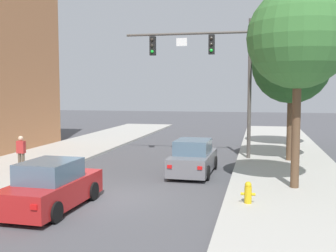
# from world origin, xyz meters

# --- Properties ---
(ground_plane) EXTENTS (120.00, 120.00, 0.00)m
(ground_plane) POSITION_xyz_m (0.00, 0.00, 0.00)
(ground_plane) COLOR #4C4C51
(sidewalk_right) EXTENTS (5.00, 60.00, 0.15)m
(sidewalk_right) POSITION_xyz_m (6.50, 0.00, 0.07)
(sidewalk_right) COLOR #B2AFA8
(sidewalk_right) RESTS_ON ground
(traffic_signal_mast) EXTENTS (7.00, 0.38, 7.50)m
(traffic_signal_mast) POSITION_xyz_m (2.61, 9.18, 5.36)
(traffic_signal_mast) COLOR #514C47
(traffic_signal_mast) RESTS_ON sidewalk_right
(car_lead_grey) EXTENTS (1.90, 4.27, 1.60)m
(car_lead_grey) POSITION_xyz_m (2.20, 5.00, 0.72)
(car_lead_grey) COLOR slate
(car_lead_grey) RESTS_ON ground
(car_following_red) EXTENTS (1.93, 4.29, 1.60)m
(car_following_red) POSITION_xyz_m (-1.39, -1.62, 0.72)
(car_following_red) COLOR #B21E1E
(car_following_red) RESTS_ON ground
(pedestrian_sidewalk_left_walker) EXTENTS (0.36, 0.22, 1.64)m
(pedestrian_sidewalk_left_walker) POSITION_xyz_m (-5.40, 3.09, 1.06)
(pedestrian_sidewalk_left_walker) COLOR brown
(pedestrian_sidewalk_left_walker) RESTS_ON sidewalk_left
(fire_hydrant) EXTENTS (0.48, 0.24, 0.72)m
(fire_hydrant) POSITION_xyz_m (4.81, -0.10, 0.51)
(fire_hydrant) COLOR gold
(fire_hydrant) RESTS_ON sidewalk_right
(street_tree_nearest) EXTENTS (3.80, 3.80, 7.54)m
(street_tree_nearest) POSITION_xyz_m (6.49, 2.53, 5.76)
(street_tree_nearest) COLOR brown
(street_tree_nearest) RESTS_ON sidewalk_right
(street_tree_second) EXTENTS (4.08, 4.08, 7.09)m
(street_tree_second) POSITION_xyz_m (6.72, 8.94, 5.18)
(street_tree_second) COLOR brown
(street_tree_second) RESTS_ON sidewalk_right
(street_tree_third) EXTENTS (4.26, 4.26, 7.40)m
(street_tree_third) POSITION_xyz_m (7.28, 14.65, 5.41)
(street_tree_third) COLOR brown
(street_tree_third) RESTS_ON sidewalk_right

